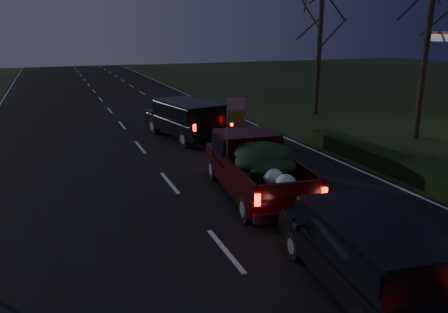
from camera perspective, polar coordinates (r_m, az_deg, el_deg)
name	(u,v)px	position (r m, az deg, el deg)	size (l,w,h in m)	color
ground	(225,251)	(10.25, 0.17, -12.23)	(120.00, 120.00, 0.00)	black
road_asphalt	(225,250)	(10.25, 0.17, -12.18)	(14.00, 120.00, 0.02)	black
hedge_row	(399,166)	(16.57, 21.90, -1.13)	(1.00, 10.00, 0.60)	black
bare_tree_far	(321,25)	(26.87, 12.50, 16.43)	(3.60, 3.60, 7.00)	black
pickup_truck	(256,163)	(13.25, 4.16, -0.88)	(2.52, 5.33, 2.70)	black
lead_suv	(187,116)	(20.51, -4.81, 5.33)	(3.01, 5.27, 1.42)	black
rear_suv	(369,248)	(8.81, 18.41, -11.28)	(2.28, 4.47, 1.23)	black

